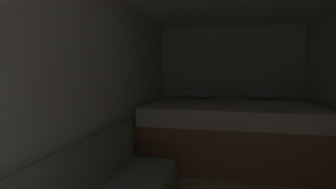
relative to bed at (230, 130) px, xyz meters
name	(u,v)px	position (x,y,z in m)	size (l,w,h in m)	color
wall_back	(229,85)	(0.00, 0.92, 0.63)	(2.59, 0.05, 2.08)	silver
wall_left	(104,94)	(-1.27, -1.44, 0.63)	(0.05, 4.66, 2.08)	silver
bed	(230,130)	(0.00, 0.00, 0.00)	(2.37, 1.70, 0.97)	#9E7247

